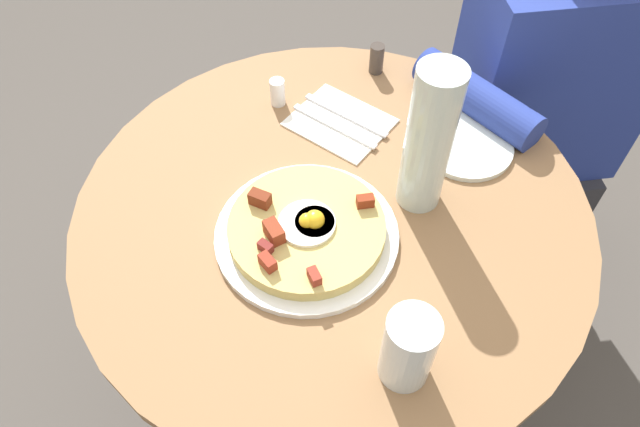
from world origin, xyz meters
The scene contains 13 objects.
ground_plane centered at (0.00, 0.00, 0.00)m, with size 6.00×6.00×0.00m, color #4C4742.
dining_table centered at (0.00, 0.00, 0.58)m, with size 0.85×0.85×0.76m.
person_seated centered at (0.53, 0.34, 0.51)m, with size 0.53×0.42×1.14m.
pizza_plate centered at (-0.05, -0.06, 0.76)m, with size 0.29×0.29×0.01m, color white.
breakfast_pizza centered at (-0.05, -0.06, 0.78)m, with size 0.24×0.24×0.05m.
bread_plate centered at (0.25, 0.10, 0.76)m, with size 0.17×0.17×0.01m, color silver.
napkin centered at (0.04, 0.19, 0.76)m, with size 0.17×0.14×0.00m, color white.
fork centered at (0.06, 0.20, 0.76)m, with size 0.18×0.01×0.01m, color silver.
knife centered at (0.03, 0.18, 0.76)m, with size 0.18×0.01×0.01m, color silver.
water_glass centered at (0.05, -0.29, 0.82)m, with size 0.07×0.07×0.13m, color silver.
water_bottle centered at (0.14, 0.00, 0.89)m, with size 0.07×0.07×0.26m, color silver.
salt_shaker centered at (-0.06, 0.26, 0.78)m, with size 0.03×0.03×0.05m, color white.
pepper_shaker centered at (0.14, 0.33, 0.79)m, with size 0.03×0.03×0.06m, color #3F3833.
Camera 1 is at (-0.10, -0.58, 1.50)m, focal length 32.67 mm.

